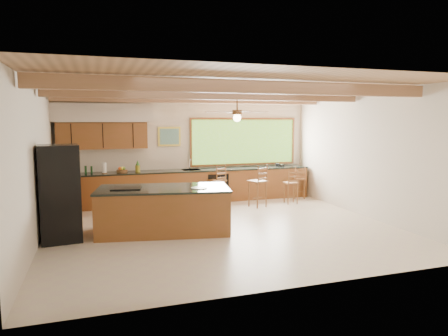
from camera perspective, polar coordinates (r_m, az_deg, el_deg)
name	(u,v)px	position (r m, az deg, el deg)	size (l,w,h in m)	color
ground	(223,228)	(8.68, -0.19, -8.56)	(7.20, 7.20, 0.00)	beige
room_shell	(207,124)	(8.94, -2.52, 6.25)	(7.27, 6.54, 3.02)	beige
counter_run	(165,190)	(10.79, -8.45, -3.06)	(7.12, 3.10, 1.24)	brown
island	(164,210)	(8.37, -8.61, -5.92)	(2.84, 1.70, 0.95)	brown
refrigerator	(60,193)	(8.21, -22.39, -3.36)	(0.79, 0.77, 1.85)	black
bar_stool_a	(259,182)	(10.60, 4.96, -2.02)	(0.53, 0.53, 1.14)	brown
bar_stool_b	(218,181)	(10.96, -0.86, -1.89)	(0.50, 0.50, 1.08)	brown
bar_stool_c	(292,183)	(11.18, 9.68, -2.19)	(0.37, 0.37, 0.96)	brown
bar_stool_d	(300,180)	(11.97, 10.86, -1.63)	(0.45, 0.45, 0.96)	brown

